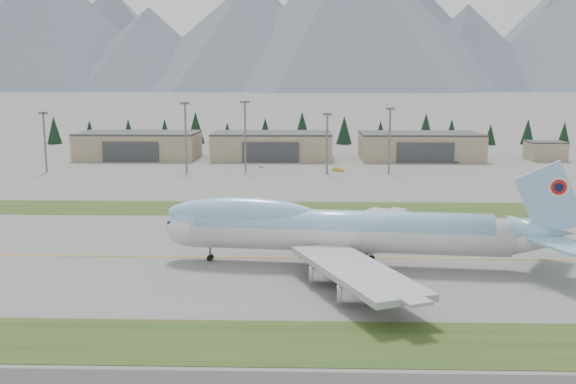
{
  "coord_description": "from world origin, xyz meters",
  "views": [
    {
      "loc": [
        -1.14,
        -111.42,
        31.24
      ],
      "look_at": [
        -4.98,
        23.06,
        8.0
      ],
      "focal_mm": 40.0,
      "sensor_mm": 36.0,
      "label": 1
    }
  ],
  "objects_px": {
    "service_vehicle_a": "(261,167)",
    "hangar_left": "(139,145)",
    "boeing_747_freighter": "(343,230)",
    "service_vehicle_b": "(338,171)",
    "hangar_center": "(272,145)",
    "hangar_right": "(420,146)",
    "service_vehicle_c": "(455,163)"
  },
  "relations": [
    {
      "from": "hangar_right",
      "to": "service_vehicle_c",
      "type": "distance_m",
      "value": 17.49
    },
    {
      "from": "boeing_747_freighter",
      "to": "service_vehicle_c",
      "type": "height_order",
      "value": "boeing_747_freighter"
    },
    {
      "from": "hangar_left",
      "to": "service_vehicle_c",
      "type": "relative_size",
      "value": 10.81
    },
    {
      "from": "hangar_center",
      "to": "boeing_747_freighter",
      "type": "bearing_deg",
      "value": -82.54
    },
    {
      "from": "service_vehicle_a",
      "to": "service_vehicle_c",
      "type": "xyz_separation_m",
      "value": [
        74.76,
        15.18,
        0.0
      ]
    },
    {
      "from": "hangar_left",
      "to": "service_vehicle_b",
      "type": "bearing_deg",
      "value": -24.43
    },
    {
      "from": "hangar_left",
      "to": "service_vehicle_a",
      "type": "relative_size",
      "value": 15.68
    },
    {
      "from": "hangar_left",
      "to": "service_vehicle_a",
      "type": "xyz_separation_m",
      "value": [
        52.16,
        -26.78,
        -5.39
      ]
    },
    {
      "from": "service_vehicle_a",
      "to": "hangar_right",
      "type": "bearing_deg",
      "value": 6.06
    },
    {
      "from": "service_vehicle_a",
      "to": "hangar_left",
      "type": "bearing_deg",
      "value": 135.8
    },
    {
      "from": "service_vehicle_b",
      "to": "service_vehicle_c",
      "type": "distance_m",
      "value": 52.91
    },
    {
      "from": "boeing_747_freighter",
      "to": "hangar_left",
      "type": "xyz_separation_m",
      "value": [
        -75.22,
        154.42,
        -0.8
      ]
    },
    {
      "from": "boeing_747_freighter",
      "to": "service_vehicle_c",
      "type": "relative_size",
      "value": 16.08
    },
    {
      "from": "hangar_center",
      "to": "hangar_right",
      "type": "height_order",
      "value": "same"
    },
    {
      "from": "hangar_left",
      "to": "hangar_right",
      "type": "xyz_separation_m",
      "value": [
        115.0,
        0.0,
        0.0
      ]
    },
    {
      "from": "hangar_left",
      "to": "service_vehicle_c",
      "type": "distance_m",
      "value": 127.56
    },
    {
      "from": "boeing_747_freighter",
      "to": "service_vehicle_c",
      "type": "distance_m",
      "value": 152.01
    },
    {
      "from": "hangar_right",
      "to": "hangar_center",
      "type": "bearing_deg",
      "value": 180.0
    },
    {
      "from": "hangar_left",
      "to": "boeing_747_freighter",
      "type": "bearing_deg",
      "value": -64.03
    },
    {
      "from": "boeing_747_freighter",
      "to": "service_vehicle_b",
      "type": "xyz_separation_m",
      "value": [
        4.98,
        117.99,
        -6.19
      ]
    },
    {
      "from": "service_vehicle_c",
      "to": "hangar_right",
      "type": "bearing_deg",
      "value": 127.76
    },
    {
      "from": "boeing_747_freighter",
      "to": "hangar_right",
      "type": "xyz_separation_m",
      "value": [
        39.78,
        154.42,
        -0.8
      ]
    },
    {
      "from": "boeing_747_freighter",
      "to": "hangar_left",
      "type": "height_order",
      "value": "boeing_747_freighter"
    },
    {
      "from": "boeing_747_freighter",
      "to": "hangar_left",
      "type": "distance_m",
      "value": 171.77
    },
    {
      "from": "hangar_right",
      "to": "service_vehicle_b",
      "type": "height_order",
      "value": "hangar_right"
    },
    {
      "from": "service_vehicle_b",
      "to": "hangar_left",
      "type": "bearing_deg",
      "value": 83.31
    },
    {
      "from": "hangar_center",
      "to": "service_vehicle_b",
      "type": "distance_m",
      "value": 44.62
    },
    {
      "from": "service_vehicle_c",
      "to": "service_vehicle_a",
      "type": "bearing_deg",
      "value": -176.53
    },
    {
      "from": "boeing_747_freighter",
      "to": "hangar_right",
      "type": "relative_size",
      "value": 1.49
    },
    {
      "from": "boeing_747_freighter",
      "to": "hangar_center",
      "type": "bearing_deg",
      "value": 103.18
    },
    {
      "from": "hangar_center",
      "to": "service_vehicle_c",
      "type": "xyz_separation_m",
      "value": [
        71.92,
        -11.6,
        -5.39
      ]
    },
    {
      "from": "hangar_right",
      "to": "service_vehicle_b",
      "type": "distance_m",
      "value": 50.67
    }
  ]
}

